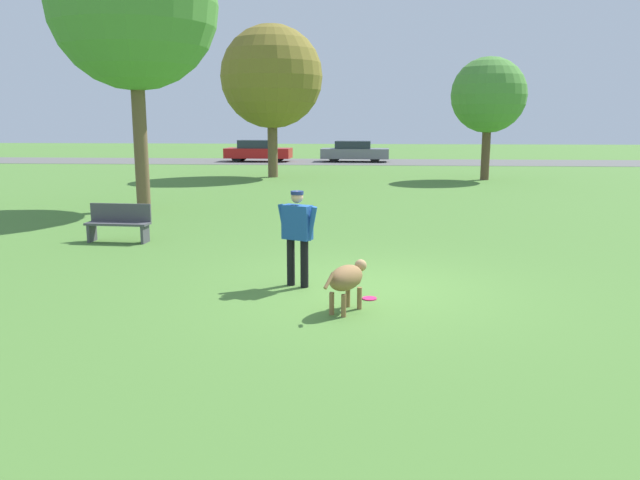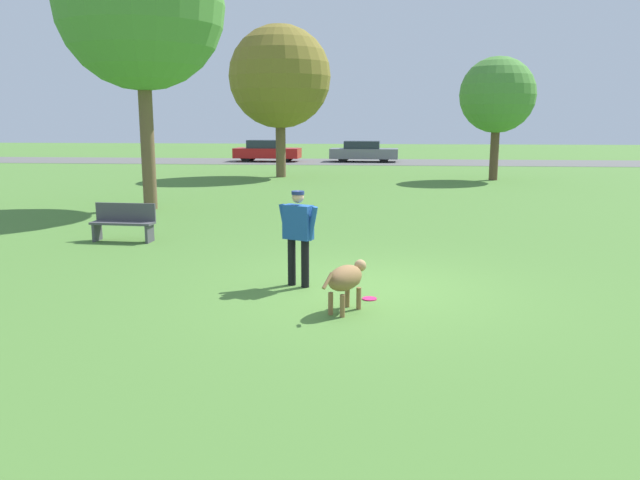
{
  "view_description": "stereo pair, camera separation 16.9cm",
  "coord_description": "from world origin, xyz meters",
  "px_view_note": "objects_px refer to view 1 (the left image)",
  "views": [
    {
      "loc": [
        -0.02,
        -9.74,
        2.68
      ],
      "look_at": [
        -0.68,
        -0.61,
        0.9
      ],
      "focal_mm": 35.0,
      "sensor_mm": 36.0,
      "label": 1
    },
    {
      "loc": [
        0.14,
        -9.73,
        2.68
      ],
      "look_at": [
        -0.68,
        -0.61,
        0.9
      ],
      "focal_mm": 35.0,
      "sensor_mm": 36.0,
      "label": 2
    }
  ],
  "objects_px": {
    "dog": "(347,279)",
    "parked_car_red": "(258,151)",
    "park_bench": "(119,222)",
    "frisbee": "(369,298)",
    "person": "(297,230)",
    "tree_far_left": "(272,77)",
    "parked_car_grey": "(355,151)",
    "tree_far_right": "(489,96)",
    "tree_near_left": "(133,5)"
  },
  "relations": [
    {
      "from": "dog",
      "to": "parked_car_red",
      "type": "relative_size",
      "value": 0.23
    },
    {
      "from": "park_bench",
      "to": "frisbee",
      "type": "bearing_deg",
      "value": -33.47
    },
    {
      "from": "dog",
      "to": "frisbee",
      "type": "xyz_separation_m",
      "value": [
        0.32,
        0.63,
        -0.47
      ]
    },
    {
      "from": "person",
      "to": "tree_far_left",
      "type": "bearing_deg",
      "value": 125.31
    },
    {
      "from": "tree_far_left",
      "to": "parked_car_grey",
      "type": "distance_m",
      "value": 12.21
    },
    {
      "from": "tree_far_right",
      "to": "parked_car_grey",
      "type": "distance_m",
      "value": 13.47
    },
    {
      "from": "tree_near_left",
      "to": "park_bench",
      "type": "relative_size",
      "value": 5.85
    },
    {
      "from": "tree_far_right",
      "to": "parked_car_red",
      "type": "distance_m",
      "value": 16.99
    },
    {
      "from": "person",
      "to": "park_bench",
      "type": "distance_m",
      "value": 5.58
    },
    {
      "from": "person",
      "to": "dog",
      "type": "height_order",
      "value": "person"
    },
    {
      "from": "tree_near_left",
      "to": "parked_car_red",
      "type": "xyz_separation_m",
      "value": [
        -0.21,
        21.64,
        -5.19
      ]
    },
    {
      "from": "person",
      "to": "tree_far_left",
      "type": "xyz_separation_m",
      "value": [
        -3.25,
        19.42,
        3.65
      ]
    },
    {
      "from": "park_bench",
      "to": "tree_far_left",
      "type": "bearing_deg",
      "value": 89.47
    },
    {
      "from": "dog",
      "to": "tree_far_right",
      "type": "distance_m",
      "value": 21.05
    },
    {
      "from": "frisbee",
      "to": "tree_far_right",
      "type": "bearing_deg",
      "value": 74.76
    },
    {
      "from": "person",
      "to": "park_bench",
      "type": "relative_size",
      "value": 1.1
    },
    {
      "from": "tree_near_left",
      "to": "parked_car_grey",
      "type": "bearing_deg",
      "value": 74.7
    },
    {
      "from": "parked_car_red",
      "to": "dog",
      "type": "bearing_deg",
      "value": -75.47
    },
    {
      "from": "dog",
      "to": "park_bench",
      "type": "relative_size",
      "value": 0.69
    },
    {
      "from": "frisbee",
      "to": "dog",
      "type": "bearing_deg",
      "value": -117.24
    },
    {
      "from": "frisbee",
      "to": "tree_near_left",
      "type": "height_order",
      "value": "tree_near_left"
    },
    {
      "from": "dog",
      "to": "parked_car_red",
      "type": "height_order",
      "value": "parked_car_red"
    },
    {
      "from": "person",
      "to": "tree_near_left",
      "type": "distance_m",
      "value": 11.3
    },
    {
      "from": "tree_far_left",
      "to": "park_bench",
      "type": "xyz_separation_m",
      "value": [
        -1.1,
        -15.95,
        -4.13
      ]
    },
    {
      "from": "tree_near_left",
      "to": "parked_car_red",
      "type": "distance_m",
      "value": 22.25
    },
    {
      "from": "person",
      "to": "frisbee",
      "type": "height_order",
      "value": "person"
    },
    {
      "from": "dog",
      "to": "tree_near_left",
      "type": "xyz_separation_m",
      "value": [
        -6.43,
        9.78,
        5.4
      ]
    },
    {
      "from": "tree_near_left",
      "to": "tree_far_left",
      "type": "bearing_deg",
      "value": 77.93
    },
    {
      "from": "tree_near_left",
      "to": "dog",
      "type": "bearing_deg",
      "value": -56.68
    },
    {
      "from": "tree_far_left",
      "to": "tree_near_left",
      "type": "relative_size",
      "value": 0.83
    },
    {
      "from": "dog",
      "to": "parked_car_red",
      "type": "bearing_deg",
      "value": 41.05
    },
    {
      "from": "dog",
      "to": "tree_near_left",
      "type": "relative_size",
      "value": 0.12
    },
    {
      "from": "tree_near_left",
      "to": "parked_car_red",
      "type": "bearing_deg",
      "value": 90.54
    },
    {
      "from": "tree_near_left",
      "to": "tree_far_right",
      "type": "bearing_deg",
      "value": 40.43
    },
    {
      "from": "tree_far_right",
      "to": "tree_near_left",
      "type": "height_order",
      "value": "tree_near_left"
    },
    {
      "from": "dog",
      "to": "parked_car_grey",
      "type": "bearing_deg",
      "value": 29.91
    },
    {
      "from": "person",
      "to": "parked_car_red",
      "type": "xyz_separation_m",
      "value": [
        -5.79,
        30.12,
        -0.24
      ]
    },
    {
      "from": "frisbee",
      "to": "park_bench",
      "type": "height_order",
      "value": "park_bench"
    },
    {
      "from": "tree_far_left",
      "to": "parked_car_red",
      "type": "bearing_deg",
      "value": 103.37
    },
    {
      "from": "dog",
      "to": "parked_car_red",
      "type": "xyz_separation_m",
      "value": [
        -6.63,
        31.42,
        0.21
      ]
    },
    {
      "from": "person",
      "to": "tree_near_left",
      "type": "bearing_deg",
      "value": 149.18
    },
    {
      "from": "dog",
      "to": "parked_car_grey",
      "type": "distance_m",
      "value": 31.69
    },
    {
      "from": "person",
      "to": "parked_car_grey",
      "type": "distance_m",
      "value": 30.39
    },
    {
      "from": "tree_far_left",
      "to": "parked_car_red",
      "type": "xyz_separation_m",
      "value": [
        -2.54,
        10.7,
        -3.9
      ]
    },
    {
      "from": "tree_far_left",
      "to": "parked_car_red",
      "type": "distance_m",
      "value": 11.67
    },
    {
      "from": "frisbee",
      "to": "tree_far_right",
      "type": "xyz_separation_m",
      "value": [
        5.29,
        19.41,
        3.69
      ]
    },
    {
      "from": "frisbee",
      "to": "tree_far_left",
      "type": "xyz_separation_m",
      "value": [
        -4.41,
        20.08,
        4.57
      ]
    },
    {
      "from": "frisbee",
      "to": "parked_car_grey",
      "type": "height_order",
      "value": "parked_car_grey"
    },
    {
      "from": "tree_far_right",
      "to": "frisbee",
      "type": "bearing_deg",
      "value": -105.24
    },
    {
      "from": "tree_far_right",
      "to": "park_bench",
      "type": "distance_m",
      "value": 18.98
    }
  ]
}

